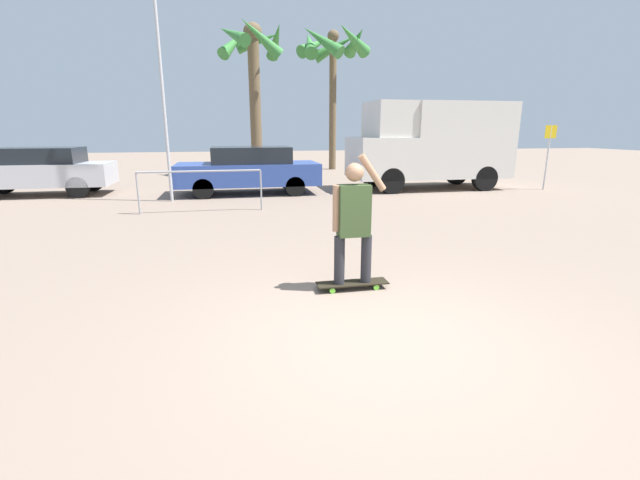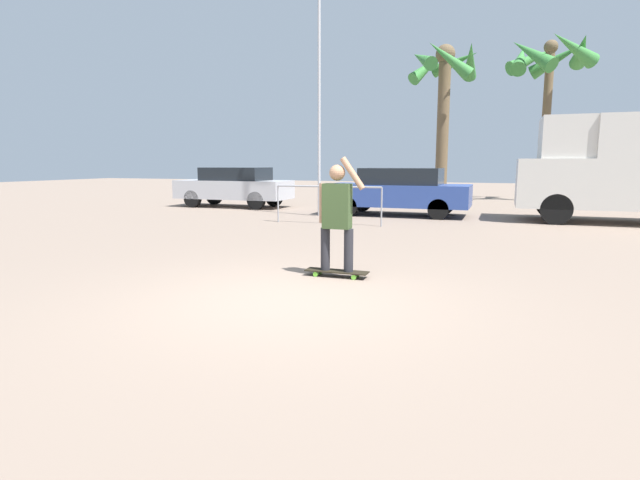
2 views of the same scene
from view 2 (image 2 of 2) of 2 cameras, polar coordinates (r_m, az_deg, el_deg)
name	(u,v)px [view 2 (image 2 of 2)]	position (r m, az deg, el deg)	size (l,w,h in m)	color
ground_plane	(293,300)	(6.30, -3.16, -6.81)	(80.00, 80.00, 0.00)	gray
skateboard	(337,272)	(7.52, 1.92, -3.64)	(0.96, 0.26, 0.09)	black
person_skateboarder	(337,211)	(7.38, 1.95, 3.32)	(0.70, 0.23, 1.70)	#28282D
camper_van	(629,165)	(16.52, 31.81, 7.28)	(5.55, 2.22, 3.00)	black
parked_car_blue	(399,191)	(16.53, 8.98, 5.60)	(4.59, 1.93, 1.54)	black
parked_car_silver	(234,186)	(19.77, -9.77, 6.09)	(4.42, 1.76, 1.53)	black
palm_tree_near_van	(549,63)	(25.01, 24.66, 17.91)	(3.83, 3.91, 7.19)	brown
palm_tree_center_background	(444,81)	(22.58, 14.02, 17.21)	(3.05, 3.14, 6.65)	brown
flagpole	(322,66)	(16.32, 0.22, 19.31)	(1.09, 0.12, 8.09)	#B7B7BC
plaza_railing_segment	(328,193)	(13.90, 0.91, 5.38)	(3.10, 0.05, 1.08)	#99999E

